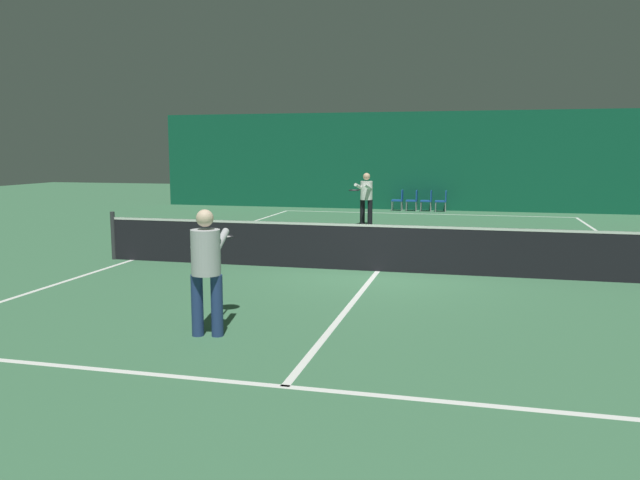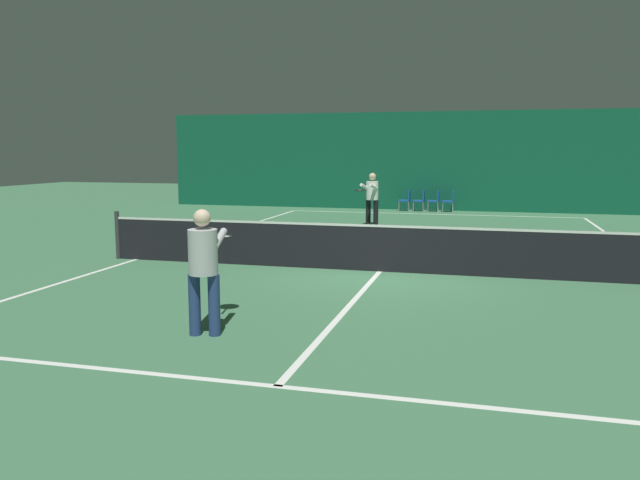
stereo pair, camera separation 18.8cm
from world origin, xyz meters
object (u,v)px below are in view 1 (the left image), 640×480
(courtside_chair_2, at_px, (428,199))
(tennis_net, at_px, (378,246))
(player_near, at_px, (207,262))
(courtside_chair_0, at_px, (399,199))
(courtside_chair_1, at_px, (414,199))
(player_far, at_px, (366,195))
(courtside_chair_3, at_px, (443,200))

(courtside_chair_2, bearing_deg, tennis_net, -0.31)
(player_near, relative_size, courtside_chair_0, 1.98)
(player_near, bearing_deg, courtside_chair_1, -13.63)
(courtside_chair_2, bearing_deg, player_near, -5.06)
(tennis_net, relative_size, player_far, 7.06)
(tennis_net, relative_size, courtside_chair_1, 14.29)
(courtside_chair_1, bearing_deg, courtside_chair_2, 90.00)
(player_far, relative_size, courtside_chair_0, 2.02)
(tennis_net, relative_size, courtside_chair_0, 14.29)
(tennis_net, height_order, player_near, player_near)
(player_far, relative_size, courtside_chair_1, 2.02)
(player_near, xyz_separation_m, courtside_chair_1, (1.00, 17.89, -0.48))
(player_near, relative_size, courtside_chair_3, 1.98)
(player_near, bearing_deg, courtside_chair_2, -15.47)
(player_near, bearing_deg, tennis_net, -27.63)
(tennis_net, distance_m, player_near, 5.13)
(courtside_chair_3, bearing_deg, player_near, -6.89)
(player_far, height_order, courtside_chair_1, player_far)
(courtside_chair_2, bearing_deg, courtside_chair_0, -90.00)
(courtside_chair_1, relative_size, courtside_chair_2, 1.00)
(courtside_chair_2, bearing_deg, courtside_chair_1, -90.00)
(player_far, xyz_separation_m, courtside_chair_1, (1.05, 5.29, -0.51))
(courtside_chair_0, xyz_separation_m, courtside_chair_3, (1.74, 0.00, 0.00))
(player_near, relative_size, courtside_chair_1, 1.98)
(player_near, bearing_deg, courtside_chair_0, -11.77)
(tennis_net, bearing_deg, courtside_chair_0, 94.78)
(courtside_chair_1, distance_m, courtside_chair_3, 1.16)
(player_far, height_order, courtside_chair_3, player_far)
(courtside_chair_1, bearing_deg, courtside_chair_3, 90.00)
(tennis_net, relative_size, player_near, 7.21)
(player_far, height_order, courtside_chair_0, player_far)
(courtside_chair_2, height_order, courtside_chair_3, same)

